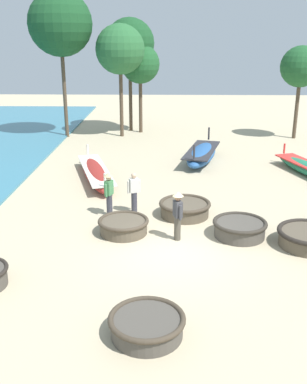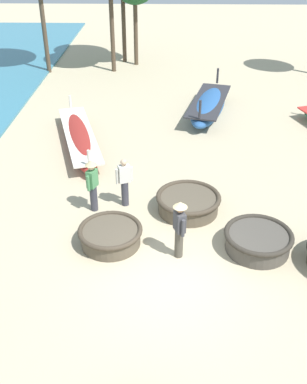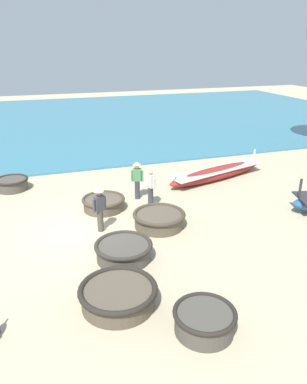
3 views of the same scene
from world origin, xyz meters
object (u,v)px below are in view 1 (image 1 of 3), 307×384
(coracle_front_right, at_px, (240,228))
(fisherman_crouching, at_px, (178,213))
(long_boat_red_hull, at_px, (202,154))
(tree_right_mid, at_px, (60,24))
(tree_rightmost, at_px, (120,50))
(fisherman_hauling, at_px, (134,192))
(tree_left_mid, at_px, (130,44))
(tree_center, at_px, (140,64))
(coracle_beside_post, at_px, (185,208))
(coracle_center, at_px, (123,225))
(coracle_upturned, at_px, (147,325))
(fisherman_with_hat, at_px, (109,191))
(tree_tall_back, at_px, (301,67))
(long_boat_ochre_hull, at_px, (96,173))

(coracle_front_right, distance_m, fisherman_crouching, 2.21)
(coracle_front_right, height_order, long_boat_red_hull, long_boat_red_hull)
(tree_right_mid, bearing_deg, tree_rightmost, 4.57)
(fisherman_hauling, distance_m, tree_right_mid, 15.92)
(tree_left_mid, height_order, tree_center, tree_left_mid)
(coracle_beside_post, height_order, tree_right_mid, tree_right_mid)
(tree_left_mid, bearing_deg, tree_center, -40.55)
(long_boat_red_hull, bearing_deg, coracle_front_right, -86.78)
(coracle_center, height_order, fisherman_hauling, fisherman_hauling)
(tree_left_mid, bearing_deg, coracle_upturned, -85.05)
(coracle_upturned, height_order, tree_left_mid, tree_left_mid)
(fisherman_with_hat, bearing_deg, tree_right_mid, 107.83)
(fisherman_crouching, distance_m, tree_tall_back, 18.25)
(fisherman_with_hat, xyz_separation_m, tree_tall_back, (10.61, 13.84, 3.59))
(fisherman_with_hat, height_order, tree_tall_back, tree_tall_back)
(fisherman_crouching, height_order, tree_tall_back, tree_tall_back)
(long_boat_ochre_hull, distance_m, fisherman_with_hat, 4.64)
(tree_tall_back, height_order, tree_right_mid, tree_right_mid)
(coracle_center, bearing_deg, fisherman_hauling, 82.74)
(coracle_center, xyz_separation_m, tree_left_mid, (-1.01, 17.82, 5.64))
(coracle_center, relative_size, fisherman_crouching, 1.04)
(coracle_beside_post, distance_m, tree_rightmost, 15.58)
(tree_left_mid, relative_size, tree_rightmost, 1.06)
(long_boat_ochre_hull, height_order, tree_tall_back, tree_tall_back)
(coracle_front_right, height_order, long_boat_ochre_hull, long_boat_ochre_hull)
(tree_tall_back, bearing_deg, coracle_upturned, -113.08)
(fisherman_hauling, xyz_separation_m, fisherman_with_hat, (-0.91, -0.30, 0.12))
(coracle_upturned, bearing_deg, coracle_front_right, 61.54)
(fisherman_with_hat, bearing_deg, fisherman_hauling, 18.46)
(coracle_center, height_order, long_boat_red_hull, long_boat_red_hull)
(coracle_center, height_order, coracle_upturned, coracle_center)
(coracle_upturned, distance_m, tree_right_mid, 22.98)
(tree_center, bearing_deg, coracle_beside_post, -81.12)
(coracle_front_right, relative_size, fisherman_hauling, 1.16)
(fisherman_crouching, bearing_deg, tree_center, 96.77)
(long_boat_ochre_hull, distance_m, tree_tall_back, 15.65)
(fisherman_crouching, relative_size, tree_tall_back, 0.28)
(coracle_upturned, height_order, long_boat_red_hull, long_boat_red_hull)
(fisherman_crouching, relative_size, tree_center, 0.28)
(tree_tall_back, bearing_deg, coracle_beside_post, -119.40)
(coracle_beside_post, bearing_deg, fisherman_hauling, 171.07)
(tree_tall_back, bearing_deg, long_boat_ochre_hull, -141.43)
(long_boat_red_hull, bearing_deg, fisherman_crouching, -99.00)
(coracle_front_right, xyz_separation_m, tree_left_mid, (-4.93, 17.99, 5.61))
(coracle_front_right, relative_size, tree_left_mid, 0.24)
(tree_rightmost, bearing_deg, fisherman_crouching, -78.55)
(long_boat_red_hull, height_order, fisherman_hauling, fisherman_hauling)
(coracle_front_right, xyz_separation_m, tree_center, (-4.19, 17.36, 4.30))
(coracle_upturned, bearing_deg, tree_rightmost, 96.65)
(coracle_beside_post, height_order, tree_center, tree_center)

